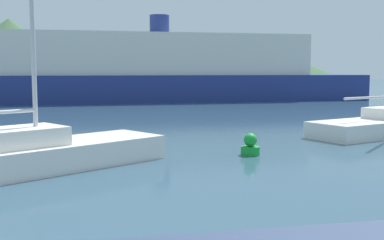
{
  "coord_description": "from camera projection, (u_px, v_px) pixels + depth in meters",
  "views": [
    {
      "loc": [
        -3.98,
        0.81,
        2.61
      ],
      "look_at": [
        -0.82,
        14.0,
        1.2
      ],
      "focal_mm": 45.0,
      "sensor_mm": 36.0,
      "label": 1
    }
  ],
  "objects": [
    {
      "name": "sailboat_middle",
      "position": [
        14.0,
        156.0,
        12.09
      ],
      "size": [
        8.2,
        6.06,
        9.92
      ],
      "rotation": [
        0.0,
        0.0,
        0.54
      ],
      "color": "white",
      "rests_on": "ground_plane"
    },
    {
      "name": "ferry_distant",
      "position": [
        160.0,
        72.0,
        41.05
      ],
      "size": [
        35.98,
        7.18,
        7.24
      ],
      "rotation": [
        0.0,
        0.0,
        -0.02
      ],
      "color": "navy",
      "rests_on": "ground_plane"
    },
    {
      "name": "buoy_marker",
      "position": [
        250.0,
        146.0,
        14.82
      ],
      "size": [
        0.59,
        0.59,
        0.68
      ],
      "color": "green",
      "rests_on": "ground_plane"
    },
    {
      "name": "hill_west",
      "position": [
        10.0,
        54.0,
        64.16
      ],
      "size": [
        26.56,
        26.56,
        9.45
      ],
      "color": "#476B42",
      "rests_on": "ground_plane"
    },
    {
      "name": "hill_central",
      "position": [
        255.0,
        65.0,
        77.12
      ],
      "size": [
        34.14,
        34.14,
        6.78
      ],
      "color": "#3D6038",
      "rests_on": "ground_plane"
    }
  ]
}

